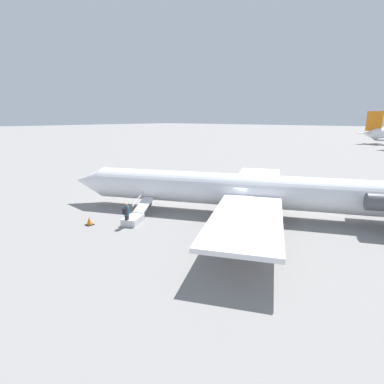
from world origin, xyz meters
TOP-DOWN VIEW (x-y plane):
  - ground_plane at (0.00, 0.00)m, footprint 600.00×600.00m
  - airplane_main at (-0.87, -0.39)m, footprint 28.99×22.77m
  - boarding_stairs at (5.08, 6.52)m, footprint 2.59×4.07m
  - passenger at (4.69, 7.64)m, footprint 0.46×0.57m
  - traffic_cone_near_stairs at (7.09, 9.20)m, footprint 0.55×0.55m

SIDE VIEW (x-z plane):
  - ground_plane at x=0.00m, z-range 0.00..0.00m
  - traffic_cone_near_stairs at x=7.09m, z-range -0.02..0.58m
  - boarding_stairs at x=5.08m, z-range -0.48..1.23m
  - passenger at x=4.69m, z-range 0.13..1.87m
  - airplane_main at x=-0.87m, z-range -1.38..5.48m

